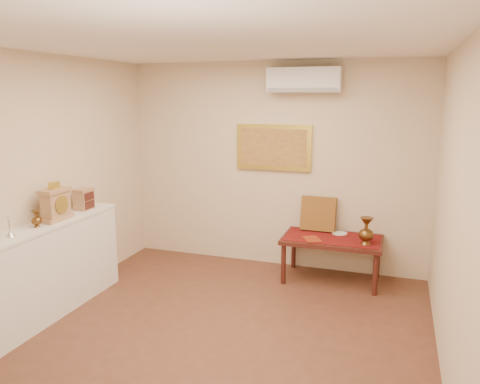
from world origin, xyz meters
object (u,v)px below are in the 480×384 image
at_px(display_ledge, 47,270).
at_px(wooden_chest, 84,199).
at_px(mantel_clock, 56,204).
at_px(low_table, 332,243).
at_px(brass_urn_tall, 366,228).

relative_size(display_ledge, wooden_chest, 8.28).
distance_m(mantel_clock, low_table, 3.22).
xyz_separation_m(brass_urn_tall, low_table, (-0.40, 0.14, -0.27)).
distance_m(brass_urn_tall, mantel_clock, 3.45).
height_order(display_ledge, low_table, display_ledge).
height_order(brass_urn_tall, low_table, brass_urn_tall).
relative_size(mantel_clock, wooden_chest, 1.68).
xyz_separation_m(wooden_chest, low_table, (2.68, 1.21, -0.62)).
bearing_deg(mantel_clock, wooden_chest, 93.70).
bearing_deg(display_ledge, wooden_chest, 90.32).
height_order(display_ledge, mantel_clock, mantel_clock).
height_order(brass_urn_tall, display_ledge, display_ledge).
relative_size(brass_urn_tall, mantel_clock, 0.96).
bearing_deg(low_table, display_ledge, -144.90).
xyz_separation_m(display_ledge, wooden_chest, (-0.00, 0.67, 0.61)).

